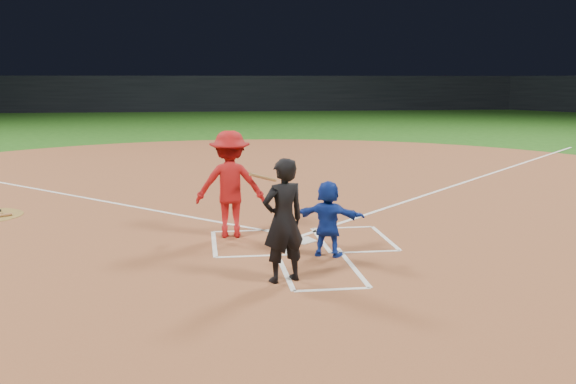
{
  "coord_description": "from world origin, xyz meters",
  "views": [
    {
      "loc": [
        -1.8,
        -11.29,
        2.95
      ],
      "look_at": [
        -0.3,
        -0.4,
        1.0
      ],
      "focal_mm": 40.0,
      "sensor_mm": 36.0,
      "label": 1
    }
  ],
  "objects": [
    {
      "name": "home_plate",
      "position": [
        0.0,
        0.0,
        0.02
      ],
      "size": [
        0.6,
        0.6,
        0.02
      ],
      "primitive_type": "cylinder",
      "rotation": [
        0.0,
        0.0,
        3.14
      ],
      "color": "silver",
      "rests_on": "home_plate_dirt"
    },
    {
      "name": "stadium_wall_far",
      "position": [
        0.0,
        48.0,
        1.6
      ],
      "size": [
        80.0,
        1.2,
        3.2
      ],
      "primitive_type": "cube",
      "color": "black",
      "rests_on": "ground"
    },
    {
      "name": "batter_at_plate",
      "position": [
        -1.26,
        0.52,
        1.01
      ],
      "size": [
        1.55,
        0.9,
        1.99
      ],
      "color": "#A71213",
      "rests_on": "home_plate_dirt"
    },
    {
      "name": "umpire",
      "position": [
        -0.63,
        -2.31,
        0.92
      ],
      "size": [
        0.78,
        0.65,
        1.82
      ],
      "primitive_type": "imported",
      "rotation": [
        0.0,
        0.0,
        3.53
      ],
      "color": "black",
      "rests_on": "home_plate_dirt"
    },
    {
      "name": "chalk_markings",
      "position": [
        0.0,
        5.29,
        0.01
      ],
      "size": [
        28.35,
        17.32,
        0.01
      ],
      "color": "white",
      "rests_on": "home_plate_dirt"
    },
    {
      "name": "catcher",
      "position": [
        0.29,
        -1.05,
        0.65
      ],
      "size": [
        1.24,
        0.84,
        1.28
      ],
      "primitive_type": "imported",
      "rotation": [
        0.0,
        0.0,
        2.71
      ],
      "color": "#1432A2",
      "rests_on": "home_plate_dirt"
    },
    {
      "name": "ground",
      "position": [
        0.0,
        0.0,
        0.0
      ],
      "size": [
        120.0,
        120.0,
        0.0
      ],
      "primitive_type": "plane",
      "color": "#1C4D13",
      "rests_on": "ground"
    },
    {
      "name": "home_plate_dirt",
      "position": [
        0.0,
        6.0,
        0.01
      ],
      "size": [
        28.0,
        28.0,
        0.01
      ],
      "primitive_type": "cylinder",
      "color": "brown",
      "rests_on": "ground"
    }
  ]
}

